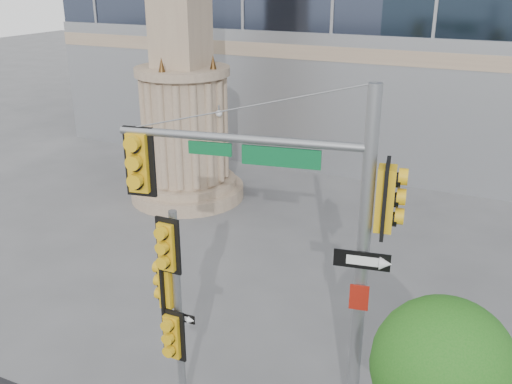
% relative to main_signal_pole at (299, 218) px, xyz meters
% --- Properties ---
extents(ground, '(120.00, 120.00, 0.00)m').
position_rel_main_signal_pole_xyz_m(ground, '(-2.03, -0.14, -4.12)').
color(ground, '#545456').
rests_on(ground, ground).
extents(monument, '(4.40, 4.40, 16.60)m').
position_rel_main_signal_pole_xyz_m(monument, '(-8.03, 8.86, 1.40)').
color(monument, gray).
rests_on(monument, ground).
extents(main_signal_pole, '(5.13, 1.34, 6.65)m').
position_rel_main_signal_pole_xyz_m(main_signal_pole, '(0.00, 0.00, 0.00)').
color(main_signal_pole, slate).
rests_on(main_signal_pole, ground).
extents(secondary_signal_pole, '(0.74, 0.55, 4.34)m').
position_rel_main_signal_pole_xyz_m(secondary_signal_pole, '(-2.03, -1.24, -1.57)').
color(secondary_signal_pole, slate).
rests_on(secondary_signal_pole, ground).
extents(street_tree, '(2.34, 2.29, 3.65)m').
position_rel_main_signal_pole_xyz_m(street_tree, '(2.94, -1.04, -1.72)').
color(street_tree, gray).
rests_on(street_tree, ground).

